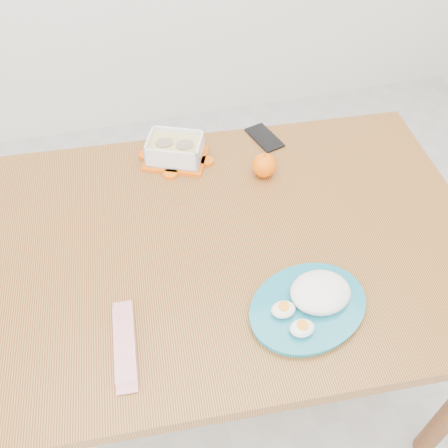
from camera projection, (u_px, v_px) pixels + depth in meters
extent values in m
plane|color=#B7B7B2|center=(253.00, 414.00, 1.72)|extent=(3.50, 3.50, 0.00)
cube|color=olive|center=(224.00, 245.00, 1.28)|extent=(1.37, 0.96, 0.04)
cylinder|color=brown|center=(36.00, 254.00, 1.74)|extent=(0.06, 0.06, 0.71)
cylinder|color=brown|center=(361.00, 210.00, 1.88)|extent=(0.06, 0.06, 0.71)
cube|color=#E95806|center=(176.00, 158.00, 1.47)|extent=(0.21, 0.19, 0.01)
cube|color=white|center=(175.00, 148.00, 1.44)|extent=(0.19, 0.16, 0.06)
cube|color=tan|center=(175.00, 150.00, 1.45)|extent=(0.17, 0.15, 0.04)
cylinder|color=tan|center=(165.00, 145.00, 1.44)|extent=(0.07, 0.07, 0.02)
cylinder|color=tan|center=(185.00, 147.00, 1.43)|extent=(0.07, 0.07, 0.02)
sphere|color=orange|center=(264.00, 165.00, 1.40)|extent=(0.07, 0.07, 0.07)
cylinder|color=#187186|center=(308.00, 308.00, 1.12)|extent=(0.35, 0.35, 0.02)
ellipsoid|color=silver|center=(321.00, 289.00, 1.11)|extent=(0.17, 0.16, 0.06)
ellipsoid|color=white|center=(283.00, 310.00, 1.09)|extent=(0.07, 0.06, 0.03)
ellipsoid|color=white|center=(302.00, 328.00, 1.06)|extent=(0.07, 0.06, 0.03)
cube|color=#B50920|center=(125.00, 344.00, 1.06)|extent=(0.06, 0.18, 0.02)
cube|color=black|center=(264.00, 138.00, 1.54)|extent=(0.10, 0.14, 0.01)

